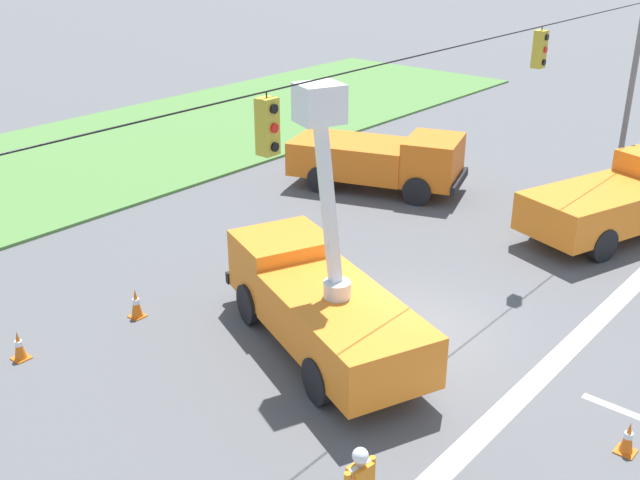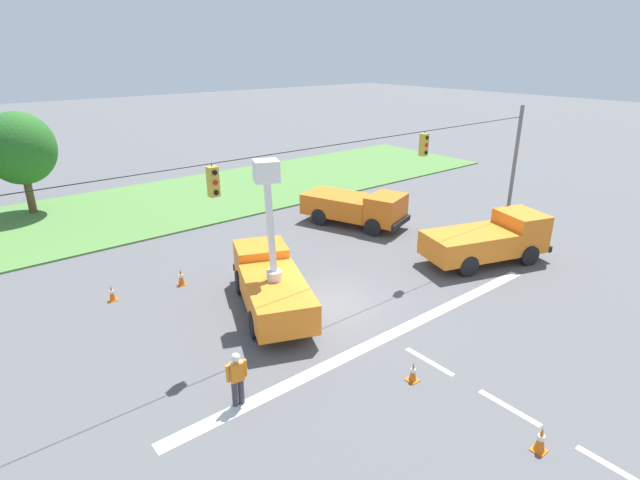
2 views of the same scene
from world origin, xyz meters
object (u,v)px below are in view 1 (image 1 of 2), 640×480
Objects in this scene: traffic_cone_mid_left at (19,345)px; utility_truck_support_far at (380,159)px; traffic_cone_foreground_left at (136,303)px; utility_truck_bucket_lift at (320,297)px; utility_truck_support_near at (620,199)px; traffic_cone_mid_right at (628,438)px.

utility_truck_support_far is at bearing 2.45° from traffic_cone_mid_left.
traffic_cone_mid_left is at bearing 171.69° from traffic_cone_foreground_left.
utility_truck_bucket_lift is at bearing -66.10° from traffic_cone_foreground_left.
utility_truck_support_near reaches higher than traffic_cone_foreground_left.
utility_truck_support_far reaches higher than traffic_cone_mid_left.
utility_truck_bucket_lift is 6.93m from traffic_cone_mid_right.
utility_truck_bucket_lift is 1.03× the size of utility_truck_support_far.
utility_truck_support_near is 1.00× the size of utility_truck_support_far.
traffic_cone_foreground_left is (-1.93, 4.35, -0.89)m from utility_truck_bucket_lift.
utility_truck_support_near reaches higher than utility_truck_support_far.
utility_truck_bucket_lift reaches higher than utility_truck_support_far.
utility_truck_bucket_lift is at bearing 96.99° from traffic_cone_mid_right.
utility_truck_support_near is at bearing 21.59° from traffic_cone_mid_right.
traffic_cone_foreground_left is at bearing -8.31° from traffic_cone_mid_left.
traffic_cone_foreground_left is 2.93m from traffic_cone_mid_left.
utility_truck_support_far reaches higher than traffic_cone_foreground_left.
traffic_cone_mid_left is (-4.83, 4.78, -0.92)m from utility_truck_bucket_lift.
traffic_cone_mid_right is at bearing -76.10° from traffic_cone_foreground_left.
utility_truck_support_far is (9.71, 5.40, -0.13)m from utility_truck_bucket_lift.
traffic_cone_foreground_left is at bearing 103.90° from traffic_cone_mid_right.
traffic_cone_mid_right is at bearing -63.96° from traffic_cone_mid_left.
utility_truck_support_far is at bearing 5.14° from traffic_cone_foreground_left.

